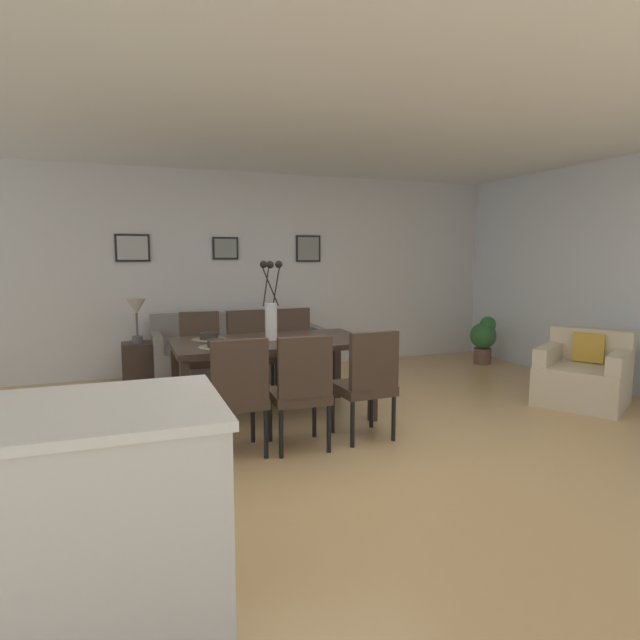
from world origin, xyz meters
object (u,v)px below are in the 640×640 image
object	(u,v)px
centerpiece_vase	(271,310)
sofa	(238,356)
potted_plant	(484,338)
armchair	(583,376)
framed_picture_left	(133,248)
framed_picture_right	(308,249)
dining_table	(271,348)
table_lamp	(136,311)
dining_chair_near_right	(201,351)
side_table	(139,365)
framed_picture_center	(225,248)
dining_chair_near_left	(237,391)
dining_chair_far_left	(301,387)
bowl_near_right	(209,335)
dining_chair_far_right	(249,348)
bowl_near_left	(217,343)
dining_chair_mid_right	(296,345)
dining_chair_mid_left	(367,379)

from	to	relation	value
centerpiece_vase	sofa	size ratio (longest dim) A/B	0.36
potted_plant	armchair	bearing A→B (deg)	-98.93
framed_picture_left	framed_picture_right	distance (m)	2.28
dining_table	table_lamp	size ratio (longest dim) A/B	3.53
dining_chair_near_right	side_table	world-z (taller)	dining_chair_near_right
armchair	framed_picture_center	world-z (taller)	framed_picture_center
dining_chair_near_left	dining_table	bearing A→B (deg)	59.78
dining_table	dining_chair_far_left	xyz separation A→B (m)	(-0.02, -0.92, -0.16)
dining_chair_near_left	bowl_near_right	size ratio (longest dim) A/B	5.41
centerpiece_vase	dining_chair_far_right	bearing A→B (deg)	90.90
bowl_near_left	side_table	size ratio (longest dim) A/B	0.33
bowl_near_right	framed_picture_right	distance (m)	2.72
dining_chair_mid_right	centerpiece_vase	world-z (taller)	centerpiece_vase
side_table	potted_plant	world-z (taller)	potted_plant
framed_picture_right	side_table	bearing A→B (deg)	-166.38
bowl_near_right	framed_picture_left	size ratio (longest dim) A/B	0.42
framed_picture_left	framed_picture_center	size ratio (longest dim) A/B	1.22
dining_chair_near_right	centerpiece_vase	xyz separation A→B (m)	(0.52, -0.92, 0.51)
dining_chair_near_left	table_lamp	world-z (taller)	table_lamp
dining_chair_far_left	framed_picture_left	distance (m)	3.49
centerpiece_vase	dining_chair_near_left	bearing A→B (deg)	-120.23
dining_chair_mid_left	framed_picture_center	size ratio (longest dim) A/B	2.77
dining_chair_near_left	framed_picture_left	bearing A→B (deg)	101.48
dining_chair_near_right	bowl_near_right	xyz separation A→B (m)	(-0.02, -0.69, 0.27)
framed_picture_center	potted_plant	bearing A→B (deg)	-13.65
sofa	framed_picture_center	world-z (taller)	framed_picture_center
dining_chair_far_right	side_table	bearing A→B (deg)	146.05
dining_chair_mid_right	sofa	size ratio (longest dim) A/B	0.45
framed_picture_left	potted_plant	bearing A→B (deg)	-10.35
dining_chair_far_left	sofa	bearing A→B (deg)	88.77
dining_chair_far_right	sofa	bearing A→B (deg)	86.27
armchair	framed_picture_center	xyz separation A→B (m)	(-3.13, 2.87, 1.32)
dining_chair_near_left	dining_chair_far_left	bearing A→B (deg)	-4.36
centerpiece_vase	side_table	bearing A→B (deg)	124.64
sofa	framed_picture_left	world-z (taller)	framed_picture_left
dining_chair_near_right	centerpiece_vase	world-z (taller)	centerpiece_vase
centerpiece_vase	table_lamp	xyz separation A→B (m)	(-1.14, 1.65, -0.13)
dining_chair_near_right	side_table	xyz separation A→B (m)	(-0.62, 0.73, -0.25)
table_lamp	dining_chair_mid_left	bearing A→B (deg)	-55.94
dining_chair_near_left	dining_chair_mid_right	xyz separation A→B (m)	(1.04, 1.78, 0.00)
side_table	table_lamp	bearing A→B (deg)	116.57
dining_chair_mid_right	bowl_near_right	distance (m)	1.29
dining_chair_far_left	framed_picture_center	size ratio (longest dim) A/B	2.77
framed_picture_center	bowl_near_left	bearing A→B (deg)	-102.55
dining_chair_near_right	armchair	distance (m)	3.99
dining_chair_far_right	dining_chair_mid_left	xyz separation A→B (m)	(0.58, -1.77, 0.00)
dining_chair_mid_right	framed_picture_right	xyz separation A→B (m)	(0.61, 1.30, 1.10)
dining_chair_far_right	framed_picture_left	world-z (taller)	framed_picture_left
framed_picture_right	bowl_near_right	bearing A→B (deg)	-130.29
dining_chair_mid_left	framed_picture_center	xyz separation A→B (m)	(-0.57, 3.08, 1.10)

